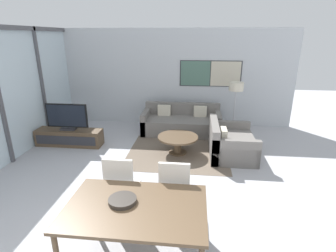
{
  "coord_description": "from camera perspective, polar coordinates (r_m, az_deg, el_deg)",
  "views": [
    {
      "loc": [
        0.81,
        -1.7,
        2.59
      ],
      "look_at": [
        0.31,
        3.02,
        0.95
      ],
      "focal_mm": 28.0,
      "sensor_mm": 36.0,
      "label": 1
    }
  ],
  "objects": [
    {
      "name": "fruit_bowl",
      "position": [
        3.24,
        -9.8,
        -15.6
      ],
      "size": [
        0.33,
        0.33,
        0.05
      ],
      "color": "#332D28",
      "rests_on": "dining_table"
    },
    {
      "name": "floor_lamp",
      "position": [
        7.18,
        14.57,
        7.61
      ],
      "size": [
        0.38,
        0.38,
        1.44
      ],
      "color": "#2D2D33",
      "rests_on": "ground_plane"
    },
    {
      "name": "wall_back",
      "position": [
        7.9,
        0.49,
        10.45
      ],
      "size": [
        7.24,
        0.09,
        2.8
      ],
      "color": "silver",
      "rests_on": "ground_plane"
    },
    {
      "name": "sofa_main",
      "position": [
        7.4,
        2.96,
        0.71
      ],
      "size": [
        2.14,
        0.99,
        0.77
      ],
      "color": "slate",
      "rests_on": "ground_plane"
    },
    {
      "name": "dining_chair_left",
      "position": [
        3.97,
        -10.16,
        -12.34
      ],
      "size": [
        0.46,
        0.46,
        0.99
      ],
      "color": "beige",
      "rests_on": "ground_plane"
    },
    {
      "name": "dining_table",
      "position": [
        3.22,
        -7.0,
        -17.84
      ],
      "size": [
        1.63,
        1.06,
        0.73
      ],
      "color": "brown",
      "rests_on": "ground_plane"
    },
    {
      "name": "tv_console",
      "position": [
        6.95,
        -20.64,
        -2.31
      ],
      "size": [
        1.62,
        0.44,
        0.4
      ],
      "color": "brown",
      "rests_on": "ground_plane"
    },
    {
      "name": "television",
      "position": [
        6.79,
        -21.14,
        1.8
      ],
      "size": [
        1.02,
        0.2,
        0.65
      ],
      "color": "#2D2D33",
      "rests_on": "tv_console"
    },
    {
      "name": "area_rug",
      "position": [
        6.14,
        2.12,
        -5.83
      ],
      "size": [
        2.28,
        1.98,
        0.01
      ],
      "color": "#706051",
      "rests_on": "ground_plane"
    },
    {
      "name": "dining_chair_centre",
      "position": [
        3.82,
        1.48,
        -13.37
      ],
      "size": [
        0.46,
        0.46,
        0.99
      ],
      "color": "beige",
      "rests_on": "ground_plane"
    },
    {
      "name": "coffee_table",
      "position": [
        6.02,
        2.16,
        -3.18
      ],
      "size": [
        0.92,
        0.92,
        0.41
      ],
      "color": "brown",
      "rests_on": "ground_plane"
    },
    {
      "name": "sofa_side",
      "position": [
        6.13,
        12.99,
        -3.73
      ],
      "size": [
        0.99,
        1.38,
        0.77
      ],
      "rotation": [
        0.0,
        0.0,
        1.57
      ],
      "color": "slate",
      "rests_on": "ground_plane"
    }
  ]
}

